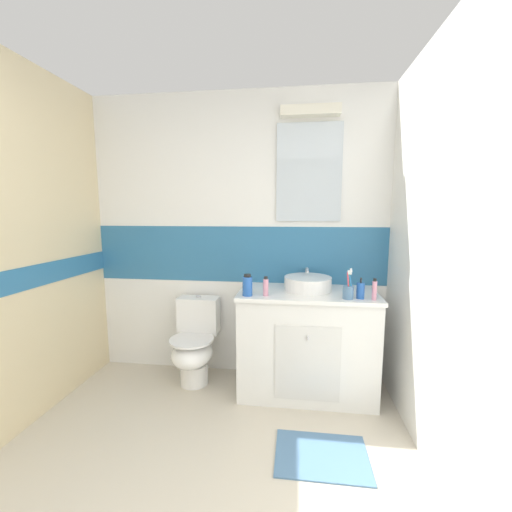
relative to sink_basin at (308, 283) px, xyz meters
The scene contains 12 objects.
ground_plane 1.48m from the sink_basin, 122.66° to the right, with size 3.20×3.48×0.04m, color beige.
wall_back_tiled 0.76m from the sink_basin, 155.51° to the left, with size 3.20×0.20×2.50m.
wall_right_plain 1.26m from the sink_basin, 53.09° to the right, with size 0.10×3.48×2.50m, color white.
vanity_cabinet 0.48m from the sink_basin, 93.08° to the right, with size 1.09×0.57×0.85m.
sink_basin is the anchor object (origin of this frame).
toilet 1.11m from the sink_basin, behind, with size 0.37×0.50×0.74m.
toothbrush_cup 0.37m from the sink_basin, 39.91° to the right, with size 0.08×0.08×0.23m.
soap_dispenser 0.43m from the sink_basin, 30.31° to the right, with size 0.06×0.06×0.16m.
mouthwash_bottle 0.52m from the sink_basin, 152.40° to the right, with size 0.08×0.08×0.16m.
deodorant_spray_can 0.39m from the sink_basin, 145.04° to the right, with size 0.04×0.04×0.15m.
toothpaste_tube_upright 0.53m from the sink_basin, 27.82° to the right, with size 0.03×0.03×0.16m.
bath_mat 1.19m from the sink_basin, 84.26° to the right, with size 0.56×0.40×0.01m, color #4C7299.
Camera 1 is at (0.52, -0.40, 1.48)m, focal length 22.45 mm.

